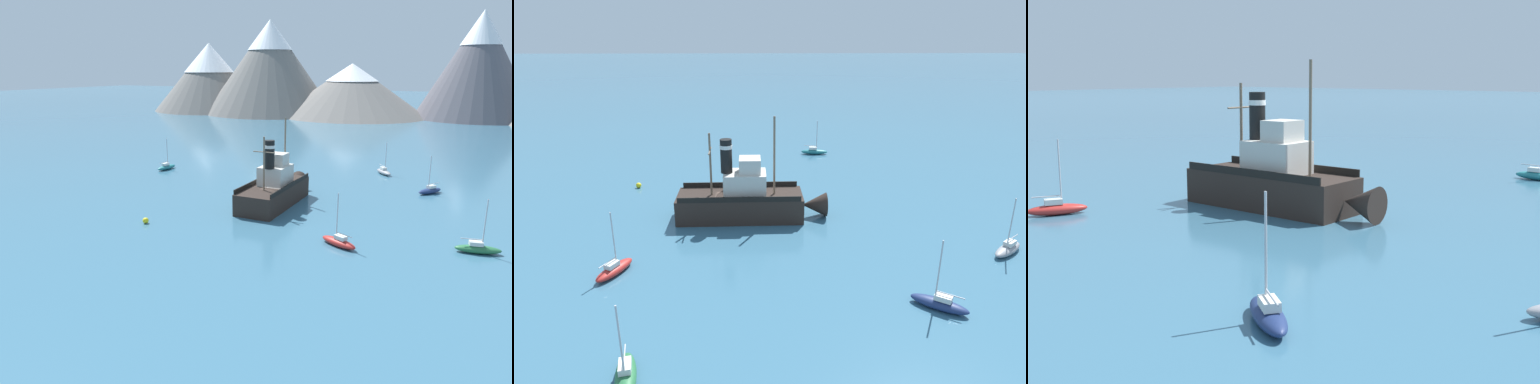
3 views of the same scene
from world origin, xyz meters
TOP-DOWN VIEW (x-y plane):
  - ground_plane at (0.00, 0.00)m, footprint 600.00×600.00m
  - mountain_ridge at (-14.58, 110.86)m, footprint 184.46×59.27m
  - old_tugboat at (-0.60, 1.65)m, footprint 4.66×14.46m
  - sailboat_navy at (15.16, 14.76)m, footprint 3.07×3.75m
  - sailboat_green at (21.39, -4.09)m, footprint 3.95×1.92m
  - sailboat_red at (10.16, -8.02)m, footprint 3.92×2.57m
  - sailboat_teal at (-23.99, 10.92)m, footprint 1.44×3.88m
  - sailboat_grey at (7.50, 23.29)m, footprint 3.25×3.65m
  - mooring_buoy at (-9.54, -11.09)m, footprint 0.62×0.62m

SIDE VIEW (x-z plane):
  - ground_plane at x=0.00m, z-range 0.00..0.00m
  - mooring_buoy at x=-9.54m, z-range 0.00..0.62m
  - sailboat_navy at x=15.16m, z-range -2.02..2.88m
  - sailboat_green at x=21.39m, z-range -2.02..2.88m
  - sailboat_red at x=10.16m, z-range -2.02..2.88m
  - sailboat_teal at x=-23.99m, z-range -2.02..2.88m
  - sailboat_grey at x=7.50m, z-range -2.02..2.88m
  - old_tugboat at x=-0.60m, z-range -3.12..6.78m
  - mountain_ridge at x=-14.58m, z-range -3.39..29.62m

